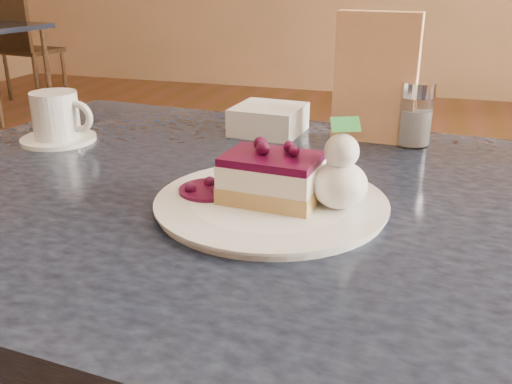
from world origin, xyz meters
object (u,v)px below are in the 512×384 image
(main_table, at_px, (283,246))
(dessert_plate, at_px, (271,204))
(cheesecake_slice, at_px, (271,178))
(coffee_set, at_px, (57,120))

(main_table, xyz_separation_m, dessert_plate, (-0.00, -0.05, 0.09))
(dessert_plate, height_order, cheesecake_slice, cheesecake_slice)
(main_table, xyz_separation_m, cheesecake_slice, (-0.00, -0.05, 0.13))
(main_table, height_order, cheesecake_slice, cheesecake_slice)
(main_table, bearing_deg, coffee_set, 168.39)
(dessert_plate, distance_m, coffee_set, 0.51)
(cheesecake_slice, bearing_deg, coffee_set, 162.46)
(coffee_set, bearing_deg, cheesecake_slice, -22.22)
(dessert_plate, xyz_separation_m, coffee_set, (-0.47, 0.19, 0.04))
(dessert_plate, relative_size, cheesecake_slice, 2.28)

